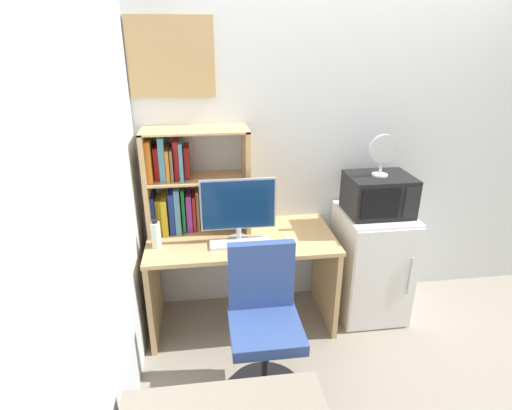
% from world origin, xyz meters
% --- Properties ---
extents(wall_back, '(6.40, 0.04, 2.60)m').
position_xyz_m(wall_back, '(0.40, 0.02, 1.30)').
color(wall_back, silver).
rests_on(wall_back, ground_plane).
extents(wall_left, '(0.04, 4.40, 2.60)m').
position_xyz_m(wall_left, '(-1.62, -1.60, 1.30)').
color(wall_left, silver).
rests_on(wall_left, ground_plane).
extents(desk, '(1.31, 0.65, 0.72)m').
position_xyz_m(desk, '(-0.90, -0.32, 0.51)').
color(desk, tan).
rests_on(desk, ground_plane).
extents(hutch_bookshelf, '(0.72, 0.30, 0.73)m').
position_xyz_m(hutch_bookshelf, '(-1.29, -0.13, 1.07)').
color(hutch_bookshelf, tan).
rests_on(hutch_bookshelf, desk).
extents(monitor, '(0.51, 0.16, 0.45)m').
position_xyz_m(monitor, '(-0.92, -0.38, 0.97)').
color(monitor, '#B7B7BC').
rests_on(monitor, desk).
extents(keyboard, '(0.41, 0.14, 0.02)m').
position_xyz_m(keyboard, '(-0.91, -0.44, 0.73)').
color(keyboard, silver).
rests_on(keyboard, desk).
extents(computer_mouse, '(0.07, 0.09, 0.03)m').
position_xyz_m(computer_mouse, '(-0.58, -0.44, 0.74)').
color(computer_mouse, silver).
rests_on(computer_mouse, desk).
extents(water_bottle, '(0.07, 0.07, 0.20)m').
position_xyz_m(water_bottle, '(-1.47, -0.39, 0.81)').
color(water_bottle, silver).
rests_on(water_bottle, desk).
extents(mini_fridge, '(0.49, 0.56, 0.84)m').
position_xyz_m(mini_fridge, '(0.10, -0.30, 0.42)').
color(mini_fridge, white).
rests_on(mini_fridge, ground_plane).
extents(microwave, '(0.45, 0.36, 0.28)m').
position_xyz_m(microwave, '(0.10, -0.30, 0.98)').
color(microwave, black).
rests_on(microwave, mini_fridge).
extents(desk_fan, '(0.20, 0.11, 0.30)m').
position_xyz_m(desk_fan, '(0.09, -0.30, 1.29)').
color(desk_fan, silver).
rests_on(desk_fan, microwave).
extents(desk_chair, '(0.47, 0.47, 0.95)m').
position_xyz_m(desk_chair, '(-0.83, -0.99, 0.43)').
color(desk_chair, black).
rests_on(desk_chair, ground_plane).
extents(wall_corkboard, '(0.56, 0.02, 0.51)m').
position_xyz_m(wall_corkboard, '(-1.31, -0.01, 1.90)').
color(wall_corkboard, tan).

